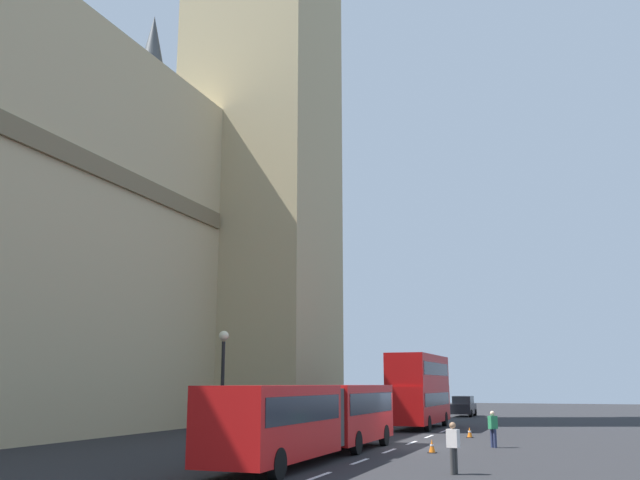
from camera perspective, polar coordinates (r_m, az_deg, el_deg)
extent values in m
plane|color=#262628|center=(34.98, 6.85, -16.60)|extent=(160.00, 160.00, 0.00)
cube|color=silver|center=(23.71, -0.07, -18.98)|extent=(2.20, 0.16, 0.01)
cube|color=silver|center=(28.05, 3.31, -17.85)|extent=(2.20, 0.16, 0.01)
cube|color=silver|center=(32.46, 5.75, -16.99)|extent=(2.20, 0.16, 0.01)
cube|color=silver|center=(36.92, 7.59, -16.32)|extent=(2.20, 0.16, 0.01)
cube|color=silver|center=(41.40, 9.03, -15.78)|extent=(2.20, 0.16, 0.01)
cube|color=silver|center=(45.91, 10.18, -15.34)|extent=(2.20, 0.16, 0.01)
cube|color=tan|center=(61.22, -4.76, 9.82)|extent=(10.98, 10.98, 51.00)
cone|color=#383D42|center=(54.97, -13.69, 14.97)|extent=(2.40, 2.40, 5.77)
cube|color=red|center=(32.95, 2.24, -14.09)|extent=(7.55, 2.50, 2.50)
cube|color=#1E232D|center=(32.94, 2.23, -13.31)|extent=(6.95, 2.54, 0.90)
cube|color=red|center=(25.05, -3.88, -14.79)|extent=(7.55, 2.50, 2.50)
cube|color=#1E232D|center=(25.03, -3.86, -13.76)|extent=(6.95, 2.54, 0.90)
cylinder|color=#3F3F3F|center=(28.96, -0.40, -14.42)|extent=(2.38, 2.38, 2.25)
cylinder|color=black|center=(35.02, 5.33, -15.81)|extent=(1.00, 0.30, 1.00)
cylinder|color=black|center=(30.53, 3.00, -16.43)|extent=(1.00, 0.30, 1.00)
cylinder|color=black|center=(22.62, -3.61, -18.04)|extent=(1.00, 0.30, 1.00)
cube|color=#B20F0F|center=(48.71, 8.26, -13.31)|extent=(9.64, 2.50, 2.40)
cube|color=black|center=(48.70, 8.25, -12.90)|extent=(8.67, 2.54, 0.84)
cube|color=#B20F0F|center=(48.70, 8.18, -10.67)|extent=(9.44, 2.50, 2.10)
cube|color=black|center=(48.70, 8.18, -10.55)|extent=(8.67, 2.54, 0.84)
cylinder|color=black|center=(51.57, 10.29, -14.38)|extent=(1.00, 0.30, 1.00)
cylinder|color=black|center=(45.51, 8.91, -14.79)|extent=(1.00, 0.30, 1.00)
cube|color=black|center=(67.32, 11.82, -13.51)|extent=(4.40, 1.80, 0.90)
cube|color=black|center=(67.10, 11.77, -12.84)|extent=(2.46, 1.66, 0.70)
cylinder|color=black|center=(68.61, 12.70, -13.76)|extent=(0.64, 0.30, 0.64)
cylinder|color=black|center=(65.82, 12.37, -13.87)|extent=(0.64, 0.30, 0.64)
cube|color=black|center=(31.78, 9.28, -16.99)|extent=(0.36, 0.36, 0.03)
cone|color=orange|center=(31.76, 9.26, -16.47)|extent=(0.28, 0.28, 0.55)
cylinder|color=white|center=(31.76, 9.26, -16.42)|extent=(0.17, 0.17, 0.08)
cube|color=black|center=(40.99, 12.31, -15.69)|extent=(0.36, 0.36, 0.03)
cone|color=orange|center=(40.97, 12.29, -15.28)|extent=(0.28, 0.28, 0.55)
cylinder|color=white|center=(40.97, 12.29, -15.24)|extent=(0.17, 0.17, 0.08)
cylinder|color=black|center=(31.26, -8.24, -16.86)|extent=(0.32, 0.32, 0.30)
cylinder|color=black|center=(31.14, -8.12, -12.74)|extent=(0.16, 0.16, 4.80)
sphere|color=beige|center=(31.21, -7.97, -7.87)|extent=(0.44, 0.44, 0.44)
cylinder|color=#333333|center=(24.62, 11.15, -17.51)|extent=(0.16, 0.16, 0.86)
cylinder|color=#333333|center=(24.44, 10.93, -17.56)|extent=(0.16, 0.16, 0.86)
cube|color=silver|center=(24.47, 10.97, -15.83)|extent=(0.35, 0.45, 0.60)
sphere|color=#936B4C|center=(24.44, 10.93, -14.85)|extent=(0.22, 0.22, 0.22)
cylinder|color=#262D4C|center=(34.80, 14.30, -15.64)|extent=(0.16, 0.16, 0.86)
cylinder|color=#262D4C|center=(34.95, 14.07, -15.64)|extent=(0.16, 0.16, 0.86)
cube|color=#267F4C|center=(34.83, 14.12, -14.44)|extent=(0.46, 0.45, 0.60)
sphere|color=beige|center=(34.81, 14.08, -13.75)|extent=(0.22, 0.22, 0.22)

